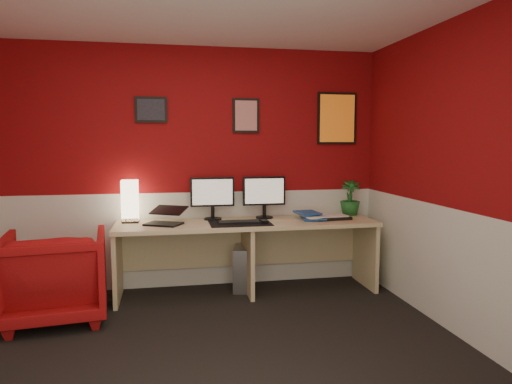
{
  "coord_description": "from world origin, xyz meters",
  "views": [
    {
      "loc": [
        -0.22,
        -3.13,
        1.53
      ],
      "look_at": [
        0.6,
        1.21,
        1.05
      ],
      "focal_mm": 32.61,
      "sensor_mm": 36.0,
      "label": 1
    }
  ],
  "objects_px": {
    "zen_tray": "(332,217)",
    "pc_tower": "(244,267)",
    "laptop": "(163,214)",
    "monitor_right": "(264,191)",
    "monitor_left": "(212,192)",
    "potted_plant": "(350,198)",
    "desk": "(248,257)",
    "shoji_lamp": "(130,202)",
    "armchair": "(55,276)"
  },
  "relations": [
    {
      "from": "zen_tray",
      "to": "pc_tower",
      "type": "height_order",
      "value": "zen_tray"
    },
    {
      "from": "laptop",
      "to": "monitor_right",
      "type": "height_order",
      "value": "monitor_right"
    },
    {
      "from": "monitor_left",
      "to": "potted_plant",
      "type": "height_order",
      "value": "monitor_left"
    },
    {
      "from": "zen_tray",
      "to": "desk",
      "type": "bearing_deg",
      "value": -179.78
    },
    {
      "from": "potted_plant",
      "to": "shoji_lamp",
      "type": "bearing_deg",
      "value": -179.46
    },
    {
      "from": "pc_tower",
      "to": "armchair",
      "type": "xyz_separation_m",
      "value": [
        -1.73,
        -0.55,
        0.16
      ]
    },
    {
      "from": "laptop",
      "to": "monitor_left",
      "type": "height_order",
      "value": "monitor_left"
    },
    {
      "from": "pc_tower",
      "to": "armchair",
      "type": "distance_m",
      "value": 1.83
    },
    {
      "from": "shoji_lamp",
      "to": "zen_tray",
      "type": "height_order",
      "value": "shoji_lamp"
    },
    {
      "from": "shoji_lamp",
      "to": "monitor_right",
      "type": "height_order",
      "value": "monitor_right"
    },
    {
      "from": "shoji_lamp",
      "to": "desk",
      "type": "bearing_deg",
      "value": -9.37
    },
    {
      "from": "shoji_lamp",
      "to": "laptop",
      "type": "height_order",
      "value": "shoji_lamp"
    },
    {
      "from": "monitor_right",
      "to": "pc_tower",
      "type": "distance_m",
      "value": 0.83
    },
    {
      "from": "monitor_left",
      "to": "zen_tray",
      "type": "relative_size",
      "value": 1.66
    },
    {
      "from": "monitor_left",
      "to": "zen_tray",
      "type": "distance_m",
      "value": 1.26
    },
    {
      "from": "desk",
      "to": "zen_tray",
      "type": "relative_size",
      "value": 7.43
    },
    {
      "from": "desk",
      "to": "monitor_left",
      "type": "height_order",
      "value": "monitor_left"
    },
    {
      "from": "laptop",
      "to": "zen_tray",
      "type": "distance_m",
      "value": 1.72
    },
    {
      "from": "monitor_right",
      "to": "shoji_lamp",
      "type": "bearing_deg",
      "value": 179.99
    },
    {
      "from": "laptop",
      "to": "armchair",
      "type": "relative_size",
      "value": 0.39
    },
    {
      "from": "monitor_left",
      "to": "pc_tower",
      "type": "distance_m",
      "value": 0.86
    },
    {
      "from": "monitor_right",
      "to": "armchair",
      "type": "height_order",
      "value": "monitor_right"
    },
    {
      "from": "potted_plant",
      "to": "monitor_left",
      "type": "bearing_deg",
      "value": -179.28
    },
    {
      "from": "potted_plant",
      "to": "armchair",
      "type": "distance_m",
      "value": 3.03
    },
    {
      "from": "desk",
      "to": "zen_tray",
      "type": "bearing_deg",
      "value": 0.22
    },
    {
      "from": "shoji_lamp",
      "to": "armchair",
      "type": "distance_m",
      "value": 1.0
    },
    {
      "from": "monitor_left",
      "to": "pc_tower",
      "type": "relative_size",
      "value": 1.29
    },
    {
      "from": "shoji_lamp",
      "to": "laptop",
      "type": "relative_size",
      "value": 1.21
    },
    {
      "from": "zen_tray",
      "to": "shoji_lamp",
      "type": "bearing_deg",
      "value": 174.77
    },
    {
      "from": "armchair",
      "to": "zen_tray",
      "type": "bearing_deg",
      "value": -178.38
    },
    {
      "from": "desk",
      "to": "monitor_left",
      "type": "bearing_deg",
      "value": 149.78
    },
    {
      "from": "pc_tower",
      "to": "potted_plant",
      "type": "bearing_deg",
      "value": 16.76
    },
    {
      "from": "pc_tower",
      "to": "laptop",
      "type": "bearing_deg",
      "value": -154.0
    },
    {
      "from": "laptop",
      "to": "zen_tray",
      "type": "height_order",
      "value": "laptop"
    },
    {
      "from": "potted_plant",
      "to": "armchair",
      "type": "xyz_separation_m",
      "value": [
        -2.91,
        -0.61,
        -0.54
      ]
    },
    {
      "from": "desk",
      "to": "monitor_right",
      "type": "distance_m",
      "value": 0.71
    },
    {
      "from": "armchair",
      "to": "pc_tower",
      "type": "bearing_deg",
      "value": -169.48
    },
    {
      "from": "shoji_lamp",
      "to": "monitor_right",
      "type": "xyz_separation_m",
      "value": [
        1.36,
        -0.0,
        0.09
      ]
    },
    {
      "from": "monitor_right",
      "to": "pc_tower",
      "type": "relative_size",
      "value": 1.29
    },
    {
      "from": "monitor_left",
      "to": "desk",
      "type": "bearing_deg",
      "value": -30.22
    },
    {
      "from": "shoji_lamp",
      "to": "monitor_left",
      "type": "distance_m",
      "value": 0.82
    },
    {
      "from": "monitor_right",
      "to": "potted_plant",
      "type": "bearing_deg",
      "value": 1.32
    },
    {
      "from": "monitor_right",
      "to": "potted_plant",
      "type": "height_order",
      "value": "monitor_right"
    },
    {
      "from": "pc_tower",
      "to": "monitor_left",
      "type": "bearing_deg",
      "value": -173.73
    },
    {
      "from": "laptop",
      "to": "armchair",
      "type": "xyz_separation_m",
      "value": [
        -0.91,
        -0.37,
        -0.46
      ]
    },
    {
      "from": "monitor_left",
      "to": "monitor_right",
      "type": "bearing_deg",
      "value": -0.33
    },
    {
      "from": "monitor_left",
      "to": "monitor_right",
      "type": "relative_size",
      "value": 1.0
    },
    {
      "from": "shoji_lamp",
      "to": "monitor_left",
      "type": "bearing_deg",
      "value": 0.2
    },
    {
      "from": "zen_tray",
      "to": "pc_tower",
      "type": "bearing_deg",
      "value": 170.69
    },
    {
      "from": "desk",
      "to": "pc_tower",
      "type": "distance_m",
      "value": 0.21
    }
  ]
}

